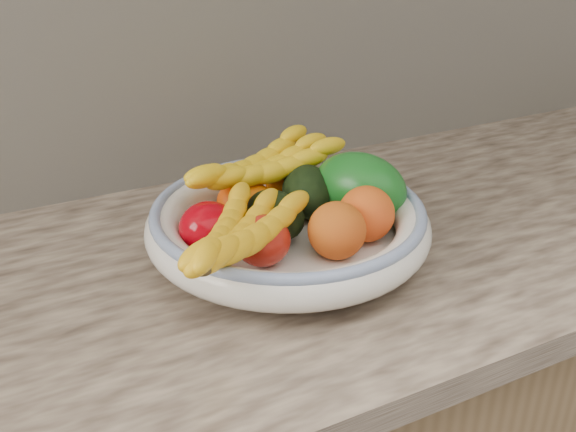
# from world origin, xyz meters

# --- Properties ---
(fruit_bowl) EXTENTS (0.39, 0.39, 0.08)m
(fruit_bowl) POSITION_xyz_m (0.00, 1.66, 0.95)
(fruit_bowl) COLOR silver
(fruit_bowl) RESTS_ON kitchen_counter
(clementine_back_left) EXTENTS (0.06, 0.06, 0.05)m
(clementine_back_left) POSITION_xyz_m (-0.04, 1.75, 0.95)
(clementine_back_left) COLOR #F24C05
(clementine_back_left) RESTS_ON fruit_bowl
(clementine_back_right) EXTENTS (0.06, 0.06, 0.05)m
(clementine_back_right) POSITION_xyz_m (0.04, 1.77, 0.95)
(clementine_back_right) COLOR orange
(clementine_back_right) RESTS_ON fruit_bowl
(clementine_back_mid) EXTENTS (0.06, 0.06, 0.05)m
(clementine_back_mid) POSITION_xyz_m (-0.02, 1.74, 0.95)
(clementine_back_mid) COLOR #EA6504
(clementine_back_mid) RESTS_ON fruit_bowl
(tomato_left) EXTENTS (0.08, 0.08, 0.07)m
(tomato_left) POSITION_xyz_m (-0.11, 1.67, 0.96)
(tomato_left) COLOR #A3000B
(tomato_left) RESTS_ON fruit_bowl
(tomato_near_left) EXTENTS (0.09, 0.09, 0.07)m
(tomato_near_left) POSITION_xyz_m (-0.06, 1.61, 0.96)
(tomato_near_left) COLOR #AF1C11
(tomato_near_left) RESTS_ON fruit_bowl
(avocado_center) EXTENTS (0.09, 0.11, 0.07)m
(avocado_center) POSITION_xyz_m (-0.02, 1.66, 0.96)
(avocado_center) COLOR black
(avocado_center) RESTS_ON fruit_bowl
(avocado_right) EXTENTS (0.11, 0.13, 0.07)m
(avocado_right) POSITION_xyz_m (0.06, 1.71, 0.96)
(avocado_right) COLOR black
(avocado_right) RESTS_ON fruit_bowl
(green_mango) EXTENTS (0.17, 0.18, 0.12)m
(green_mango) POSITION_xyz_m (0.12, 1.67, 0.98)
(green_mango) COLOR #105816
(green_mango) RESTS_ON fruit_bowl
(peach_front) EXTENTS (0.08, 0.08, 0.08)m
(peach_front) POSITION_xyz_m (0.03, 1.58, 0.97)
(peach_front) COLOR orange
(peach_front) RESTS_ON fruit_bowl
(peach_right) EXTENTS (0.09, 0.09, 0.08)m
(peach_right) POSITION_xyz_m (0.09, 1.60, 0.97)
(peach_right) COLOR orange
(peach_right) RESTS_ON fruit_bowl
(banana_bunch_back) EXTENTS (0.30, 0.18, 0.08)m
(banana_bunch_back) POSITION_xyz_m (0.01, 1.76, 0.99)
(banana_bunch_back) COLOR yellow
(banana_bunch_back) RESTS_ON fruit_bowl
(banana_bunch_front) EXTENTS (0.27, 0.27, 0.08)m
(banana_bunch_front) POSITION_xyz_m (-0.10, 1.59, 0.98)
(banana_bunch_front) COLOR yellow
(banana_bunch_front) RESTS_ON fruit_bowl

